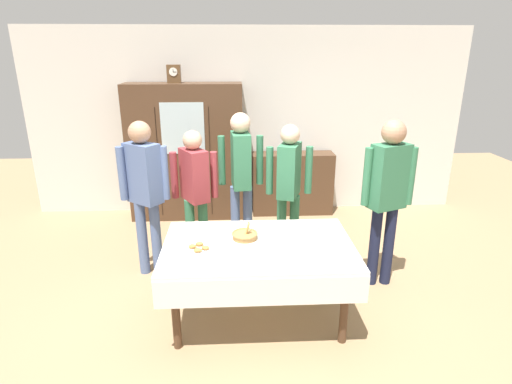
{
  "coord_description": "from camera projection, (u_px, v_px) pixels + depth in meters",
  "views": [
    {
      "loc": [
        -0.19,
        -3.49,
        2.38
      ],
      "look_at": [
        0.0,
        0.2,
        1.1
      ],
      "focal_mm": 28.98,
      "sensor_mm": 36.0,
      "label": 1
    }
  ],
  "objects": [
    {
      "name": "tea_cup_center",
      "position": [
        315.0,
        227.0,
        3.92
      ],
      "size": [
        0.13,
        0.13,
        0.06
      ],
      "color": "silver",
      "rests_on": "dining_table"
    },
    {
      "name": "person_behind_table_right",
      "position": [
        289.0,
        180.0,
        4.65
      ],
      "size": [
        0.52,
        0.41,
        1.61
      ],
      "color": "#33704C",
      "rests_on": "ground"
    },
    {
      "name": "back_wall",
      "position": [
        248.0,
        122.0,
        6.14
      ],
      "size": [
        6.4,
        0.1,
        2.7
      ],
      "primitive_type": "cube",
      "color": "silver",
      "rests_on": "ground"
    },
    {
      "name": "tea_cup_front_edge",
      "position": [
        263.0,
        227.0,
        3.93
      ],
      "size": [
        0.13,
        0.13,
        0.06
      ],
      "color": "white",
      "rests_on": "dining_table"
    },
    {
      "name": "person_beside_shelf",
      "position": [
        388.0,
        188.0,
        4.1
      ],
      "size": [
        0.52,
        0.32,
        1.75
      ],
      "color": "#191E38",
      "rests_on": "ground"
    },
    {
      "name": "spoon_near_left",
      "position": [
        220.0,
        263.0,
        3.31
      ],
      "size": [
        0.12,
        0.02,
        0.01
      ],
      "color": "silver",
      "rests_on": "dining_table"
    },
    {
      "name": "dining_table",
      "position": [
        258.0,
        256.0,
        3.65
      ],
      "size": [
        1.68,
        1.08,
        0.75
      ],
      "color": "#4C3321",
      "rests_on": "ground"
    },
    {
      "name": "mantel_clock",
      "position": [
        174.0,
        74.0,
        5.58
      ],
      "size": [
        0.18,
        0.11,
        0.24
      ],
      "color": "brown",
      "rests_on": "wall_cabinet"
    },
    {
      "name": "bookshelf_low",
      "position": [
        292.0,
        183.0,
        6.23
      ],
      "size": [
        1.2,
        0.35,
        0.93
      ],
      "color": "#4C3321",
      "rests_on": "ground"
    },
    {
      "name": "tea_cup_far_right",
      "position": [
        304.0,
        256.0,
        3.39
      ],
      "size": [
        0.13,
        0.13,
        0.06
      ],
      "color": "white",
      "rests_on": "dining_table"
    },
    {
      "name": "tea_cup_mid_left",
      "position": [
        317.0,
        236.0,
        3.75
      ],
      "size": [
        0.13,
        0.13,
        0.06
      ],
      "color": "white",
      "rests_on": "dining_table"
    },
    {
      "name": "spoon_mid_left",
      "position": [
        267.0,
        252.0,
        3.49
      ],
      "size": [
        0.12,
        0.02,
        0.01
      ],
      "color": "silver",
      "rests_on": "dining_table"
    },
    {
      "name": "ground_plane",
      "position": [
        257.0,
        303.0,
        4.08
      ],
      "size": [
        12.0,
        12.0,
        0.0
      ],
      "primitive_type": "plane",
      "color": "#997A56",
      "rests_on": "ground"
    },
    {
      "name": "tea_cup_far_left",
      "position": [
        236.0,
        253.0,
        3.43
      ],
      "size": [
        0.13,
        0.13,
        0.06
      ],
      "color": "white",
      "rests_on": "dining_table"
    },
    {
      "name": "person_near_right_end",
      "position": [
        241.0,
        170.0,
        4.8
      ],
      "size": [
        0.52,
        0.38,
        1.71
      ],
      "color": "slate",
      "rests_on": "ground"
    },
    {
      "name": "wall_cabinet",
      "position": [
        186.0,
        152.0,
        5.94
      ],
      "size": [
        1.63,
        0.46,
        1.94
      ],
      "color": "#4C3321",
      "rests_on": "ground"
    },
    {
      "name": "person_behind_table_left",
      "position": [
        195.0,
        185.0,
        4.6
      ],
      "size": [
        0.52,
        0.41,
        1.56
      ],
      "color": "#33704C",
      "rests_on": "ground"
    },
    {
      "name": "pastry_plate",
      "position": [
        199.0,
        249.0,
        3.53
      ],
      "size": [
        0.28,
        0.28,
        0.05
      ],
      "color": "white",
      "rests_on": "dining_table"
    },
    {
      "name": "person_by_cabinet",
      "position": [
        144.0,
        184.0,
        4.32
      ],
      "size": [
        0.52,
        0.38,
        1.7
      ],
      "color": "slate",
      "rests_on": "ground"
    },
    {
      "name": "book_stack",
      "position": [
        293.0,
        150.0,
        6.07
      ],
      "size": [
        0.16,
        0.22,
        0.09
      ],
      "color": "#2D5184",
      "rests_on": "bookshelf_low"
    },
    {
      "name": "bread_basket",
      "position": [
        245.0,
        235.0,
        3.74
      ],
      "size": [
        0.24,
        0.24,
        0.16
      ],
      "color": "#9E7542",
      "rests_on": "dining_table"
    },
    {
      "name": "tea_cup_near_right",
      "position": [
        181.0,
        262.0,
        3.29
      ],
      "size": [
        0.13,
        0.13,
        0.06
      ],
      "color": "white",
      "rests_on": "dining_table"
    }
  ]
}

